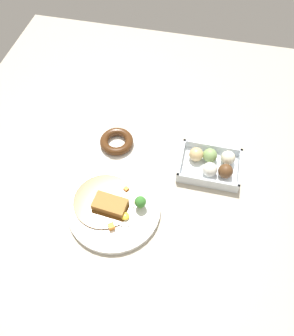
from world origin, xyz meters
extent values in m
plane|color=#B2A893|center=(0.00, 0.00, 0.00)|extent=(1.60, 1.60, 0.00)
cylinder|color=white|center=(0.14, 0.13, 0.01)|extent=(0.28, 0.28, 0.02)
cylinder|color=brown|center=(0.18, 0.12, 0.02)|extent=(0.19, 0.19, 0.01)
cube|color=#A87538|center=(0.15, 0.13, 0.04)|extent=(0.10, 0.07, 0.02)
cylinder|color=white|center=(0.10, 0.16, 0.02)|extent=(0.06, 0.06, 0.00)
ellipsoid|color=yellow|center=(0.10, 0.16, 0.03)|extent=(0.03, 0.03, 0.01)
cylinder|color=#8CB766|center=(0.06, 0.11, 0.03)|extent=(0.01, 0.01, 0.02)
sphere|color=#387A2D|center=(0.06, 0.11, 0.05)|extent=(0.04, 0.04, 0.04)
cube|color=orange|center=(0.12, 0.06, 0.02)|extent=(0.02, 0.02, 0.01)
cube|color=orange|center=(0.13, 0.20, 0.03)|extent=(0.02, 0.02, 0.02)
cube|color=silver|center=(-0.12, -0.08, 0.01)|extent=(0.20, 0.15, 0.01)
cube|color=silver|center=(-0.22, -0.08, 0.03)|extent=(0.01, 0.15, 0.03)
cube|color=silver|center=(-0.03, -0.08, 0.03)|extent=(0.01, 0.15, 0.03)
cube|color=silver|center=(-0.12, -0.16, 0.03)|extent=(0.20, 0.01, 0.03)
cube|color=silver|center=(-0.12, -0.01, 0.03)|extent=(0.20, 0.01, 0.03)
sphere|color=#EFE5C6|center=(-0.18, -0.12, 0.04)|extent=(0.05, 0.05, 0.05)
sphere|color=#84A860|center=(-0.12, -0.11, 0.04)|extent=(0.05, 0.05, 0.05)
sphere|color=#DBB77A|center=(-0.07, -0.11, 0.04)|extent=(0.05, 0.05, 0.05)
sphere|color=brown|center=(-0.17, -0.06, 0.04)|extent=(0.05, 0.05, 0.05)
sphere|color=silver|center=(-0.12, -0.06, 0.04)|extent=(0.05, 0.05, 0.05)
cube|color=white|center=(0.20, -0.12, 0.00)|extent=(0.15, 0.15, 0.00)
torus|color=#4C2B14|center=(0.20, -0.12, 0.02)|extent=(0.12, 0.12, 0.03)
camera|label=1|loc=(-0.06, 0.56, 0.92)|focal=35.51mm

